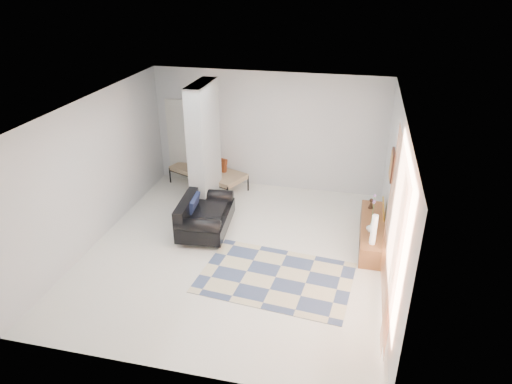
# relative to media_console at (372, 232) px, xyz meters

# --- Properties ---
(floor) EXTENTS (6.00, 6.00, 0.00)m
(floor) POSITION_rel_media_console_xyz_m (-2.52, -0.92, -0.20)
(floor) COLOR white
(floor) RESTS_ON ground
(ceiling) EXTENTS (6.00, 6.00, 0.00)m
(ceiling) POSITION_rel_media_console_xyz_m (-2.52, -0.92, 2.60)
(ceiling) COLOR white
(ceiling) RESTS_ON wall_back
(wall_back) EXTENTS (6.00, 0.00, 6.00)m
(wall_back) POSITION_rel_media_console_xyz_m (-2.52, 2.08, 1.20)
(wall_back) COLOR silver
(wall_back) RESTS_ON ground
(wall_front) EXTENTS (6.00, 0.00, 6.00)m
(wall_front) POSITION_rel_media_console_xyz_m (-2.52, -3.92, 1.20)
(wall_front) COLOR silver
(wall_front) RESTS_ON ground
(wall_left) EXTENTS (0.00, 6.00, 6.00)m
(wall_left) POSITION_rel_media_console_xyz_m (-5.27, -0.92, 1.20)
(wall_left) COLOR silver
(wall_left) RESTS_ON ground
(wall_right) EXTENTS (0.00, 6.00, 6.00)m
(wall_right) POSITION_rel_media_console_xyz_m (0.23, -0.92, 1.20)
(wall_right) COLOR silver
(wall_right) RESTS_ON ground
(partition_column) EXTENTS (0.35, 1.20, 2.80)m
(partition_column) POSITION_rel_media_console_xyz_m (-3.62, 0.68, 1.20)
(partition_column) COLOR #9CA1A3
(partition_column) RESTS_ON floor
(hallway_door) EXTENTS (0.85, 0.06, 2.04)m
(hallway_door) POSITION_rel_media_console_xyz_m (-4.62, 2.04, 0.82)
(hallway_door) COLOR silver
(hallway_door) RESTS_ON floor
(curtain) EXTENTS (0.00, 2.55, 2.55)m
(curtain) POSITION_rel_media_console_xyz_m (0.15, -2.07, 1.25)
(curtain) COLOR #FF8643
(curtain) RESTS_ON wall_right
(wall_art) EXTENTS (0.04, 0.45, 0.55)m
(wall_art) POSITION_rel_media_console_xyz_m (0.20, -0.00, 1.45)
(wall_art) COLOR #36180E
(wall_art) RESTS_ON wall_right
(media_console) EXTENTS (0.45, 1.99, 0.80)m
(media_console) POSITION_rel_media_console_xyz_m (0.00, 0.00, 0.00)
(media_console) COLOR brown
(media_console) RESTS_ON floor
(loveseat) EXTENTS (1.03, 1.62, 0.76)m
(loveseat) POSITION_rel_media_console_xyz_m (-3.36, -0.33, 0.15)
(loveseat) COLOR silver
(loveseat) RESTS_ON floor
(daybed) EXTENTS (2.06, 1.48, 0.77)m
(daybed) POSITION_rel_media_console_xyz_m (-3.93, 1.71, 0.21)
(daybed) COLOR black
(daybed) RESTS_ON floor
(area_rug) EXTENTS (2.75, 1.98, 0.01)m
(area_rug) POSITION_rel_media_console_xyz_m (-1.62, -1.59, -0.20)
(area_rug) COLOR beige
(area_rug) RESTS_ON floor
(cylinder_lamp) EXTENTS (0.11, 0.11, 0.57)m
(cylinder_lamp) POSITION_rel_media_console_xyz_m (-0.02, -0.73, 0.48)
(cylinder_lamp) COLOR silver
(cylinder_lamp) RESTS_ON media_console
(bronze_figurine) EXTENTS (0.12, 0.12, 0.22)m
(bronze_figurine) POSITION_rel_media_console_xyz_m (-0.05, 0.63, 0.30)
(bronze_figurine) COLOR black
(bronze_figurine) RESTS_ON media_console
(vase) EXTENTS (0.18, 0.18, 0.17)m
(vase) POSITION_rel_media_console_xyz_m (-0.05, -0.31, 0.28)
(vase) COLOR white
(vase) RESTS_ON media_console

